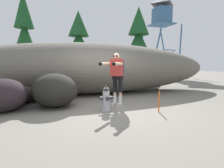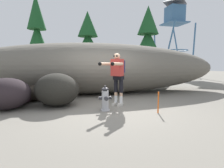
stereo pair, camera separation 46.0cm
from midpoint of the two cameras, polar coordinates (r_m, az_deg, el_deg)
ground_plane at (r=5.51m, az=2.55°, el=-8.18°), size 56.00×56.00×0.04m
dirt_embankment at (r=8.42m, az=-3.21°, el=5.01°), size 12.28×3.20×2.34m
fire_hydrant at (r=5.24m, az=0.33°, el=-4.91°), size 0.38×0.33×0.74m
utility_worker at (r=5.76m, az=4.02°, el=3.64°), size 0.96×0.96×1.71m
boulder_large at (r=6.11m, az=-28.68°, el=-2.77°), size 1.89×1.89×0.95m
boulder_mid at (r=6.05m, az=-15.14°, el=-1.74°), size 1.98×2.03×1.07m
boulder_small at (r=7.15m, az=-22.10°, el=-2.70°), size 1.07×1.01×0.59m
boulder_outlier at (r=6.80m, az=-25.32°, el=-4.06°), size 0.69×0.71×0.41m
pine_tree_far_left at (r=15.78m, az=-22.02°, el=14.21°), size 2.21×2.21×6.88m
pine_tree_left at (r=13.24m, az=-6.70°, el=13.49°), size 2.20×2.20×5.11m
pine_tree_center at (r=13.67m, az=12.33°, el=13.83°), size 2.35×2.35×5.55m
watchtower at (r=22.51m, az=19.94°, el=19.62°), size 4.08×4.08×8.83m
survey_stake at (r=5.21m, az=17.04°, el=-5.69°), size 0.04×0.04×0.60m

